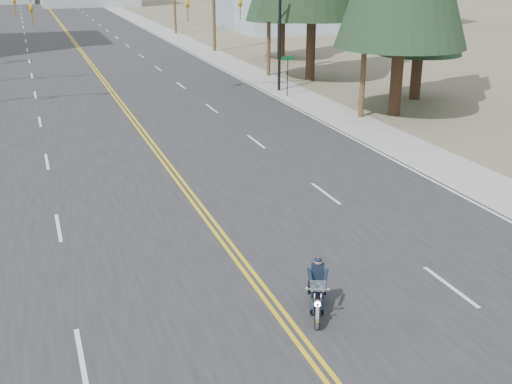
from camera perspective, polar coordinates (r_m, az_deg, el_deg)
The scene contains 6 objects.
road at distance 79.74m, azimuth -16.15°, elevation 13.06°, with size 20.00×200.00×0.01m, color #303033.
sidewalk_right at distance 81.34m, azimuth -7.84°, elevation 13.76°, with size 3.00×200.00×0.01m, color #A5A5A0.
traffic_mast_right at distance 43.70m, azimuth -0.42°, elevation 15.20°, with size 7.10×0.26×7.00m.
street_sign at distance 42.87m, azimuth 2.83°, elevation 10.86°, with size 0.90×0.06×2.62m.
utility_pole_b at distance 36.86m, azimuth 9.81°, elevation 15.66°, with size 2.20×0.30×11.50m.
motorcyclist at distance 16.54m, azimuth 5.48°, elevation -8.49°, with size 0.80×1.87×1.46m, color black, non-canonical shape.
Camera 1 is at (-5.45, -9.09, 8.60)m, focal length 45.00 mm.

